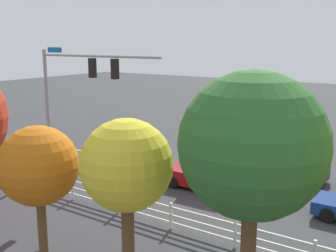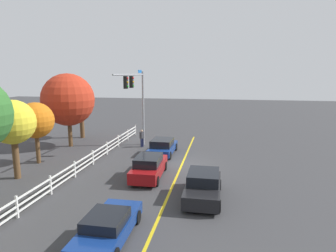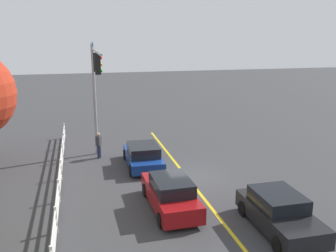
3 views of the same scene
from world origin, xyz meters
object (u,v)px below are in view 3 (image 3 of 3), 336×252
at_px(car_1, 171,193).
at_px(pedestrian, 99,144).
at_px(car_0, 143,156).
at_px(car_2, 279,212).

bearing_deg(car_1, pedestrian, 17.34).
xyz_separation_m(car_0, car_2, (-8.65, -4.07, 0.06)).
bearing_deg(car_2, pedestrian, -148.82).
bearing_deg(car_0, car_1, -176.78).
height_order(car_0, car_1, car_1).
height_order(car_0, pedestrian, pedestrian).
bearing_deg(car_2, car_1, -126.14).
distance_m(car_0, pedestrian, 3.35).
bearing_deg(car_1, car_0, 0.98).
relative_size(car_0, car_2, 1.00).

